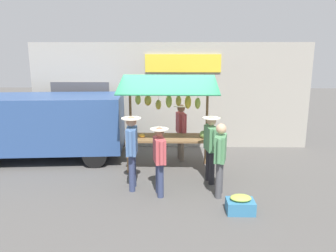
{
  "coord_description": "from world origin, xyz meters",
  "views": [
    {
      "loc": [
        -0.2,
        8.54,
        3.13
      ],
      "look_at": [
        0.0,
        0.3,
        1.25
      ],
      "focal_mm": 35.23,
      "sensor_mm": 36.0,
      "label": 1
    }
  ],
  "objects_px": {
    "shopper_with_shopping_bag": "(220,155)",
    "produce_crate_near": "(240,205)",
    "parked_van": "(40,122)",
    "vendor_with_sunhat": "(181,127)",
    "shopper_with_ponytail": "(211,144)",
    "market_stall": "(169,112)",
    "shopper_in_grey_tee": "(159,156)",
    "shopper_in_striped_shirt": "(132,146)"
  },
  "relations": [
    {
      "from": "shopper_with_shopping_bag",
      "to": "produce_crate_near",
      "type": "xyz_separation_m",
      "value": [
        -0.32,
        0.79,
        -0.77
      ]
    },
    {
      "from": "parked_van",
      "to": "vendor_with_sunhat",
      "type": "bearing_deg",
      "value": 175.73
    },
    {
      "from": "shopper_with_ponytail",
      "to": "produce_crate_near",
      "type": "distance_m",
      "value": 1.81
    },
    {
      "from": "vendor_with_sunhat",
      "to": "shopper_with_ponytail",
      "type": "height_order",
      "value": "same"
    },
    {
      "from": "vendor_with_sunhat",
      "to": "shopper_with_ponytail",
      "type": "distance_m",
      "value": 1.84
    },
    {
      "from": "market_stall",
      "to": "shopper_in_grey_tee",
      "type": "height_order",
      "value": "market_stall"
    },
    {
      "from": "shopper_with_shopping_bag",
      "to": "produce_crate_near",
      "type": "relative_size",
      "value": 2.97
    },
    {
      "from": "shopper_in_striped_shirt",
      "to": "produce_crate_near",
      "type": "relative_size",
      "value": 3.12
    },
    {
      "from": "market_stall",
      "to": "shopper_with_shopping_bag",
      "type": "height_order",
      "value": "market_stall"
    },
    {
      "from": "market_stall",
      "to": "produce_crate_near",
      "type": "distance_m",
      "value": 3.26
    },
    {
      "from": "shopper_with_shopping_bag",
      "to": "shopper_in_grey_tee",
      "type": "bearing_deg",
      "value": 102.9
    },
    {
      "from": "parked_van",
      "to": "shopper_with_shopping_bag",
      "type": "bearing_deg",
      "value": 148.75
    },
    {
      "from": "shopper_in_grey_tee",
      "to": "produce_crate_near",
      "type": "xyz_separation_m",
      "value": [
        -1.64,
        0.79,
        -0.73
      ]
    },
    {
      "from": "shopper_with_ponytail",
      "to": "vendor_with_sunhat",
      "type": "bearing_deg",
      "value": 10.77
    },
    {
      "from": "market_stall",
      "to": "vendor_with_sunhat",
      "type": "distance_m",
      "value": 0.97
    },
    {
      "from": "shopper_in_striped_shirt",
      "to": "shopper_with_ponytail",
      "type": "bearing_deg",
      "value": -78.28
    },
    {
      "from": "shopper_with_shopping_bag",
      "to": "parked_van",
      "type": "relative_size",
      "value": 0.36
    },
    {
      "from": "market_stall",
      "to": "shopper_with_ponytail",
      "type": "height_order",
      "value": "market_stall"
    },
    {
      "from": "produce_crate_near",
      "to": "shopper_with_ponytail",
      "type": "bearing_deg",
      "value": -73.89
    },
    {
      "from": "shopper_in_grey_tee",
      "to": "shopper_with_ponytail",
      "type": "relative_size",
      "value": 0.94
    },
    {
      "from": "shopper_in_grey_tee",
      "to": "shopper_in_striped_shirt",
      "type": "height_order",
      "value": "shopper_in_striped_shirt"
    },
    {
      "from": "shopper_in_striped_shirt",
      "to": "vendor_with_sunhat",
      "type": "bearing_deg",
      "value": -29.89
    },
    {
      "from": "vendor_with_sunhat",
      "to": "shopper_in_grey_tee",
      "type": "relative_size",
      "value": 1.06
    },
    {
      "from": "market_stall",
      "to": "shopper_with_ponytail",
      "type": "relative_size",
      "value": 1.52
    },
    {
      "from": "market_stall",
      "to": "vendor_with_sunhat",
      "type": "xyz_separation_m",
      "value": [
        -0.33,
        -0.7,
        -0.58
      ]
    },
    {
      "from": "shopper_with_shopping_bag",
      "to": "parked_van",
      "type": "distance_m",
      "value": 5.47
    },
    {
      "from": "shopper_in_striped_shirt",
      "to": "parked_van",
      "type": "distance_m",
      "value": 3.62
    },
    {
      "from": "parked_van",
      "to": "produce_crate_near",
      "type": "relative_size",
      "value": 8.26
    },
    {
      "from": "shopper_with_ponytail",
      "to": "parked_van",
      "type": "height_order",
      "value": "parked_van"
    },
    {
      "from": "vendor_with_sunhat",
      "to": "parked_van",
      "type": "relative_size",
      "value": 0.36
    },
    {
      "from": "shopper_in_grey_tee",
      "to": "shopper_in_striped_shirt",
      "type": "distance_m",
      "value": 0.73
    },
    {
      "from": "vendor_with_sunhat",
      "to": "shopper_in_grey_tee",
      "type": "distance_m",
      "value": 2.52
    },
    {
      "from": "shopper_in_striped_shirt",
      "to": "produce_crate_near",
      "type": "height_order",
      "value": "shopper_in_striped_shirt"
    },
    {
      "from": "market_stall",
      "to": "parked_van",
      "type": "distance_m",
      "value": 3.83
    },
    {
      "from": "shopper_with_ponytail",
      "to": "produce_crate_near",
      "type": "relative_size",
      "value": 2.99
    },
    {
      "from": "shopper_in_striped_shirt",
      "to": "shopper_with_ponytail",
      "type": "height_order",
      "value": "shopper_in_striped_shirt"
    },
    {
      "from": "vendor_with_sunhat",
      "to": "produce_crate_near",
      "type": "distance_m",
      "value": 3.54
    },
    {
      "from": "shopper_in_striped_shirt",
      "to": "shopper_with_shopping_bag",
      "type": "xyz_separation_m",
      "value": [
        -1.96,
        0.32,
        -0.08
      ]
    },
    {
      "from": "shopper_with_shopping_bag",
      "to": "produce_crate_near",
      "type": "bearing_deg",
      "value": -144.78
    },
    {
      "from": "shopper_with_ponytail",
      "to": "parked_van",
      "type": "distance_m",
      "value": 5.05
    },
    {
      "from": "shopper_in_grey_tee",
      "to": "shopper_with_shopping_bag",
      "type": "bearing_deg",
      "value": -102.02
    },
    {
      "from": "shopper_in_grey_tee",
      "to": "vendor_with_sunhat",
      "type": "bearing_deg",
      "value": -23.35
    }
  ]
}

